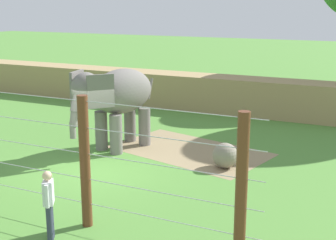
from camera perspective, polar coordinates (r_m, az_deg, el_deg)
ground_plane at (r=15.94m, az=-8.67°, el=-5.89°), size 120.00×120.00×0.00m
dirt_patch at (r=17.72m, az=2.59°, el=-3.69°), size 6.26×4.55×0.01m
embankment_wall at (r=24.46m, az=4.64°, el=3.31°), size 36.00×1.80×1.76m
elephant at (r=17.55m, az=-6.24°, el=2.88°), size 2.22×4.02×3.06m
enrichment_ball at (r=15.91m, az=6.86°, el=-4.25°), size 0.85×0.85×0.85m
cable_fence at (r=12.83m, az=-17.47°, el=-3.57°), size 12.96×0.25×3.27m
zookeeper at (r=11.34m, az=-14.11°, el=-9.53°), size 0.42×0.53×1.67m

